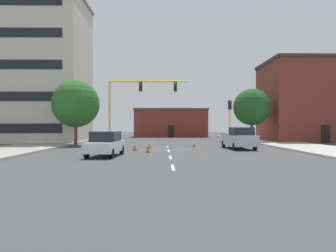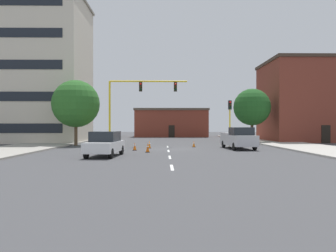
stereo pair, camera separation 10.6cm
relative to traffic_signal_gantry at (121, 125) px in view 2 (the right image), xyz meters
The scene contains 20 objects.
ground_plane 6.37m from the traffic_signal_gantry, 35.38° to the right, with size 160.00×160.00×0.00m, color #424244.
sidewalk_left 9.97m from the traffic_signal_gantry, 152.18° to the left, with size 6.00×56.00×0.14m, color #9E998E.
sidewalk_right 19.02m from the traffic_signal_gantry, 13.91° to the left, with size 6.00×56.00×0.14m, color #B2ADA3.
lane_stripe_seg_0 18.26m from the traffic_signal_gantry, 74.42° to the right, with size 0.16×2.40×0.01m, color silver.
lane_stripe_seg_1 13.10m from the traffic_signal_gantry, 67.85° to the right, with size 0.16×2.40×0.01m, color silver.
lane_stripe_seg_2 8.39m from the traffic_signal_gantry, 52.99° to the right, with size 0.16×2.40×0.01m, color silver.
lane_stripe_seg_3 5.44m from the traffic_signal_gantry, 11.12° to the right, with size 0.16×2.40×0.01m, color silver.
building_tall_left 17.53m from the traffic_signal_gantry, 144.71° to the left, with size 14.73×11.03×18.66m.
building_brick_center 30.20m from the traffic_signal_gantry, 78.67° to the left, with size 13.78×8.73×5.33m.
building_row_right 26.63m from the traffic_signal_gantry, 23.63° to the left, with size 11.66×10.31×10.93m.
traffic_signal_gantry is the anchor object (origin of this frame).
traffic_light_pole_right 11.54m from the traffic_signal_gantry, ahead, with size 0.32×0.47×4.80m.
tree_left_near 5.61m from the traffic_signal_gantry, 165.33° to the left, with size 5.08×5.08×7.04m.
tree_right_mid 17.30m from the traffic_signal_gantry, 24.53° to the left, with size 4.63×4.63×6.79m.
pickup_truck_silver 12.12m from the traffic_signal_gantry, 19.82° to the right, with size 2.41×5.54×1.99m.
sedan_white_near_left 11.35m from the traffic_signal_gantry, 88.18° to the right, with size 2.27×4.66×1.74m.
traffic_cone_roadside_a 7.86m from the traffic_signal_gantry, 10.90° to the right, with size 0.36×0.36×0.61m.
traffic_cone_roadside_b 8.67m from the traffic_signal_gantry, 67.98° to the right, with size 0.36×0.36×0.74m.
traffic_cone_roadside_c 4.74m from the traffic_signal_gantry, 44.46° to the right, with size 0.36×0.36×0.72m.
traffic_cone_roadside_d 6.35m from the traffic_signal_gantry, 71.20° to the right, with size 0.36×0.36×0.69m.
Camera 2 is at (-0.44, -30.99, 2.16)m, focal length 35.47 mm.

